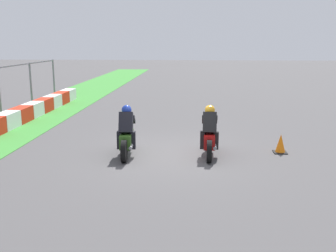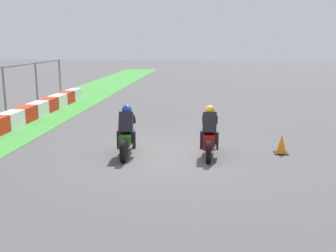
{
  "view_description": "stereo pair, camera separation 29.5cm",
  "coord_description": "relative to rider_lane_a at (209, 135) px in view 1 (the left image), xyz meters",
  "views": [
    {
      "loc": [
        -11.46,
        -0.8,
        3.36
      ],
      "look_at": [
        -0.09,
        -0.0,
        0.9
      ],
      "focal_mm": 42.28,
      "sensor_mm": 36.0,
      "label": 1
    },
    {
      "loc": [
        -11.44,
        -1.09,
        3.36
      ],
      "look_at": [
        -0.09,
        -0.0,
        0.9
      ],
      "focal_mm": 42.28,
      "sensor_mm": 36.0,
      "label": 2
    }
  ],
  "objects": [
    {
      "name": "rider_lane_b",
      "position": [
        -0.16,
        2.45,
        0.0
      ],
      "size": [
        2.04,
        0.55,
        1.51
      ],
      "rotation": [
        0.0,
        0.0,
        0.06
      ],
      "color": "black",
      "rests_on": "ground_plane"
    },
    {
      "name": "rider_lane_a",
      "position": [
        0.0,
        0.0,
        0.0
      ],
      "size": [
        2.04,
        0.54,
        1.51
      ],
      "rotation": [
        0.0,
        0.0,
        -0.03
      ],
      "color": "black",
      "rests_on": "ground_plane"
    },
    {
      "name": "ground_plane",
      "position": [
        0.01,
        1.23,
        -0.62
      ],
      "size": [
        120.0,
        120.0,
        0.0
      ],
      "primitive_type": "plane",
      "color": "#4E4C4D"
    },
    {
      "name": "traffic_cone",
      "position": [
        0.44,
        -2.19,
        -0.35
      ],
      "size": [
        0.4,
        0.4,
        0.59
      ],
      "color": "black",
      "rests_on": "ground_plane"
    }
  ]
}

